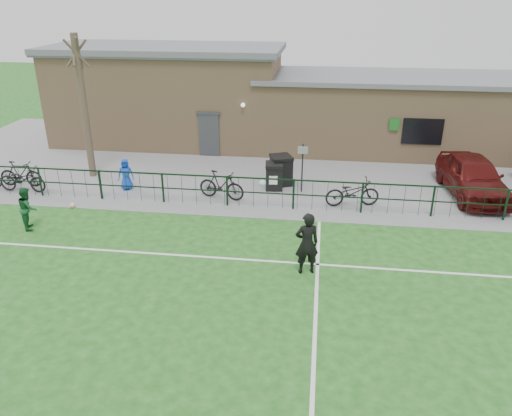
# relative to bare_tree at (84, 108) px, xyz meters

# --- Properties ---
(ground) EXTENTS (90.00, 90.00, 0.00)m
(ground) POSITION_rel_bare_tree_xyz_m (8.00, -10.50, -3.00)
(ground) COLOR #1B5318
(ground) RESTS_ON ground
(paving_strip) EXTENTS (34.00, 13.00, 0.02)m
(paving_strip) POSITION_rel_bare_tree_xyz_m (8.00, 3.00, -2.99)
(paving_strip) COLOR slate
(paving_strip) RESTS_ON ground
(pitch_line_touch) EXTENTS (28.00, 0.10, 0.01)m
(pitch_line_touch) POSITION_rel_bare_tree_xyz_m (8.00, -2.70, -3.00)
(pitch_line_touch) COLOR white
(pitch_line_touch) RESTS_ON ground
(pitch_line_mid) EXTENTS (28.00, 0.10, 0.01)m
(pitch_line_mid) POSITION_rel_bare_tree_xyz_m (8.00, -6.50, -3.00)
(pitch_line_mid) COLOR white
(pitch_line_mid) RESTS_ON ground
(pitch_line_perp) EXTENTS (0.10, 16.00, 0.01)m
(pitch_line_perp) POSITION_rel_bare_tree_xyz_m (10.00, -10.50, -3.00)
(pitch_line_perp) COLOR white
(pitch_line_perp) RESTS_ON ground
(perimeter_fence) EXTENTS (28.00, 0.10, 1.20)m
(perimeter_fence) POSITION_rel_bare_tree_xyz_m (8.00, -2.50, -2.40)
(perimeter_fence) COLOR black
(perimeter_fence) RESTS_ON ground
(bare_tree) EXTENTS (0.30, 0.30, 6.00)m
(bare_tree) POSITION_rel_bare_tree_xyz_m (0.00, 0.00, 0.00)
(bare_tree) COLOR #48382C
(bare_tree) RESTS_ON ground
(wheelie_bin_left) EXTENTS (0.74, 0.82, 1.01)m
(wheelie_bin_left) POSITION_rel_bare_tree_xyz_m (8.09, -0.52, -2.47)
(wheelie_bin_left) COLOR black
(wheelie_bin_left) RESTS_ON paving_strip
(wheelie_bin_right) EXTENTS (1.04, 1.10, 1.16)m
(wheelie_bin_right) POSITION_rel_bare_tree_xyz_m (8.32, 0.03, -2.40)
(wheelie_bin_right) COLOR black
(wheelie_bin_right) RESTS_ON paving_strip
(sign_post) EXTENTS (0.08, 0.08, 2.00)m
(sign_post) POSITION_rel_bare_tree_xyz_m (9.22, -0.71, -1.98)
(sign_post) COLOR black
(sign_post) RESTS_ON paving_strip
(car_maroon) EXTENTS (2.27, 4.81, 1.59)m
(car_maroon) POSITION_rel_bare_tree_xyz_m (15.92, -0.18, -2.18)
(car_maroon) COLOR #4D0F0D
(car_maroon) RESTS_ON paving_strip
(bicycle_b) EXTENTS (1.82, 0.55, 1.08)m
(bicycle_b) POSITION_rel_bare_tree_xyz_m (-2.37, -1.63, -2.44)
(bicycle_b) COLOR black
(bicycle_b) RESTS_ON paving_strip
(bicycle_c) EXTENTS (1.97, 0.70, 1.03)m
(bicycle_c) POSITION_rel_bare_tree_xyz_m (-1.97, -2.17, -2.47)
(bicycle_c) COLOR black
(bicycle_c) RESTS_ON paving_strip
(bicycle_d) EXTENTS (1.96, 0.97, 1.13)m
(bicycle_d) POSITION_rel_bare_tree_xyz_m (6.16, -1.87, -2.41)
(bicycle_d) COLOR black
(bicycle_d) RESTS_ON paving_strip
(bicycle_e) EXTENTS (2.15, 1.13, 1.08)m
(bicycle_e) POSITION_rel_bare_tree_xyz_m (11.18, -1.90, -2.44)
(bicycle_e) COLOR black
(bicycle_e) RESTS_ON paving_strip
(spectator_child) EXTENTS (0.72, 0.57, 1.29)m
(spectator_child) POSITION_rel_bare_tree_xyz_m (2.10, -1.39, -2.33)
(spectator_child) COLOR #1441BE
(spectator_child) RESTS_ON paving_strip
(goalkeeper_kick) EXTENTS (2.09, 3.05, 1.88)m
(goalkeeper_kick) POSITION_rel_bare_tree_xyz_m (9.63, -6.94, -2.05)
(goalkeeper_kick) COLOR black
(goalkeeper_kick) RESTS_ON ground
(outfield_player) EXTENTS (0.84, 0.90, 1.48)m
(outfield_player) POSITION_rel_bare_tree_xyz_m (0.12, -5.27, -2.26)
(outfield_player) COLOR #164E26
(outfield_player) RESTS_ON ground
(ball_ground) EXTENTS (0.21, 0.21, 0.21)m
(ball_ground) POSITION_rel_bare_tree_xyz_m (0.75, -3.47, -2.90)
(ball_ground) COLOR white
(ball_ground) RESTS_ON ground
(clubhouse) EXTENTS (24.25, 5.40, 4.96)m
(clubhouse) POSITION_rel_bare_tree_xyz_m (7.12, 6.00, -0.78)
(clubhouse) COLOR tan
(clubhouse) RESTS_ON ground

